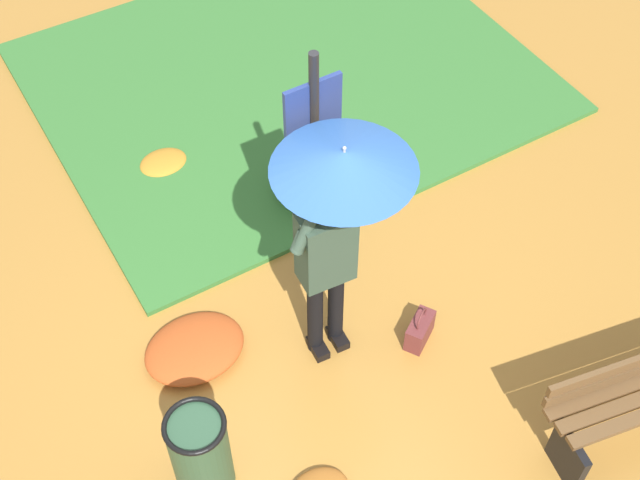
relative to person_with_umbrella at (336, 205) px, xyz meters
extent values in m
plane|color=#B27A33|center=(-0.25, -0.20, -1.55)|extent=(18.00, 18.00, 0.00)
cube|color=#387533|center=(1.21, 2.92, -1.53)|extent=(4.80, 4.00, 0.05)
cylinder|color=black|center=(-0.17, -0.01, -1.12)|extent=(0.12, 0.12, 0.86)
cylinder|color=black|center=(0.01, -0.01, -1.12)|extent=(0.12, 0.12, 0.86)
cube|color=black|center=(-0.17, -0.05, -1.51)|extent=(0.13, 0.23, 0.08)
cube|color=black|center=(0.01, -0.05, -1.51)|extent=(0.13, 0.23, 0.08)
cube|color=#334738|center=(-0.08, -0.01, -0.37)|extent=(0.40, 0.27, 0.64)
sphere|color=beige|center=(-0.08, -0.01, 0.09)|extent=(0.20, 0.20, 0.20)
ellipsoid|color=black|center=(-0.08, -0.01, 0.12)|extent=(0.20, 0.20, 0.15)
cylinder|color=#334738|center=(-0.29, -0.04, -0.16)|extent=(0.18, 0.13, 0.18)
cylinder|color=#334738|center=(-0.25, -0.05, -0.07)|extent=(0.24, 0.11, 0.33)
cube|color=black|center=(-0.17, -0.03, 0.07)|extent=(0.07, 0.02, 0.14)
cylinder|color=#334738|center=(0.08, -0.01, -0.13)|extent=(0.11, 0.10, 0.09)
cylinder|color=#334738|center=(0.07, 0.00, -0.04)|extent=(0.10, 0.09, 0.23)
cylinder|color=#A5A5AD|center=(0.06, 0.01, 0.27)|extent=(0.02, 0.02, 0.41)
cone|color=#264C8C|center=(0.06, 0.01, 0.37)|extent=(0.96, 0.96, 0.16)
sphere|color=#A5A5AD|center=(0.06, 0.01, 0.48)|extent=(0.02, 0.02, 0.02)
cylinder|color=black|center=(0.19, 0.61, -0.40)|extent=(0.07, 0.07, 2.30)
cube|color=navy|center=(0.19, 0.62, 0.15)|extent=(0.44, 0.04, 0.70)
cube|color=red|center=(0.19, 0.64, 0.15)|extent=(0.38, 0.01, 0.64)
cube|color=brown|center=(0.57, -0.37, -1.43)|extent=(0.33, 0.28, 0.24)
torus|color=brown|center=(0.57, -0.37, -1.27)|extent=(0.16, 0.11, 0.18)
cube|color=black|center=(0.80, -1.79, -1.33)|extent=(0.12, 0.36, 0.44)
cube|color=brown|center=(1.44, -1.67, -1.09)|extent=(1.40, 0.35, 0.04)
cube|color=brown|center=(1.44, -1.62, -0.99)|extent=(1.38, 0.29, 0.10)
cube|color=brown|center=(1.44, -1.62, -0.85)|extent=(1.38, 0.29, 0.10)
cylinder|color=#2D5138|center=(-1.39, -0.58, -1.15)|extent=(0.40, 0.40, 0.80)
torus|color=black|center=(-1.39, -0.58, -0.74)|extent=(0.42, 0.42, 0.04)
ellipsoid|color=#285628|center=(0.59, 1.36, -1.30)|extent=(0.56, 0.56, 0.50)
ellipsoid|color=#1E421E|center=(0.75, 1.28, -1.38)|extent=(0.33, 0.33, 0.33)
ellipsoid|color=#C68428|center=(-0.38, 2.41, -1.50)|extent=(0.44, 0.36, 0.10)
ellipsoid|color=#B74C1E|center=(-1.01, 0.40, -1.46)|extent=(0.79, 0.63, 0.17)
camera|label=1|loc=(-2.01, -3.19, 4.18)|focal=48.40mm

